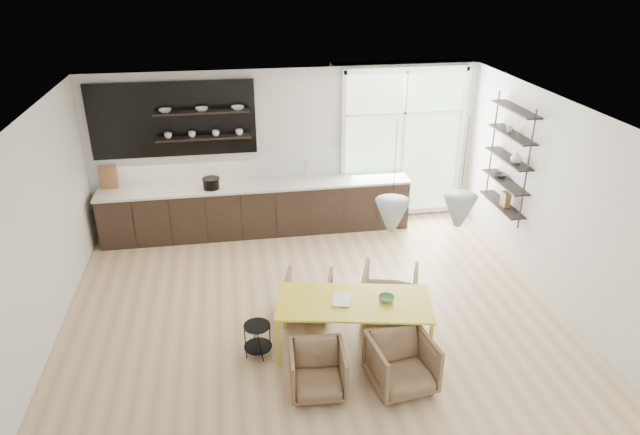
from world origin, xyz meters
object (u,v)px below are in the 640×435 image
at_px(armchair_back_left, 308,294).
at_px(armchair_front_right, 402,363).
at_px(dining_table, 354,305).
at_px(wire_stool, 257,336).
at_px(armchair_back_right, 390,292).
at_px(armchair_front_left, 318,371).

xyz_separation_m(armchair_back_left, armchair_front_right, (0.85, -1.70, 0.03)).
relative_size(dining_table, armchair_back_left, 3.12).
relative_size(dining_table, wire_stool, 4.55).
distance_m(dining_table, armchair_back_left, 1.07).
height_order(armchair_front_right, wire_stool, armchair_front_right).
bearing_deg(armchair_back_left, wire_stool, 62.21).
relative_size(armchair_back_left, wire_stool, 1.46).
height_order(armchair_back_right, armchair_front_left, armchair_back_right).
xyz_separation_m(dining_table, armchair_front_left, (-0.58, -0.73, -0.36)).
bearing_deg(armchair_front_right, armchair_back_right, 71.54).
height_order(dining_table, armchair_front_right, dining_table).
xyz_separation_m(dining_table, wire_stool, (-1.23, 0.05, -0.37)).
xyz_separation_m(armchair_back_right, wire_stool, (-1.90, -0.63, -0.06)).
relative_size(armchair_back_right, wire_stool, 1.71).
bearing_deg(armchair_back_right, armchair_front_left, 68.00).
height_order(armchair_back_right, wire_stool, armchair_back_right).
xyz_separation_m(armchair_back_left, wire_stool, (-0.78, -0.85, -0.01)).
height_order(armchair_back_left, armchair_front_left, armchair_back_left).
bearing_deg(armchair_back_right, armchair_back_left, 8.52).
relative_size(armchair_back_right, armchair_front_right, 1.06).
relative_size(armchair_back_left, armchair_front_right, 0.91).
distance_m(dining_table, armchair_front_right, 0.96).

